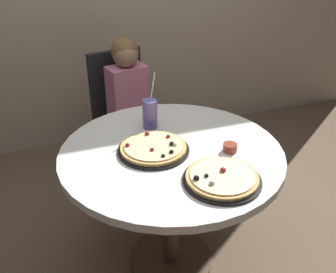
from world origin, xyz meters
TOP-DOWN VIEW (x-y plane):
  - ground_plane at (0.00, 0.00)m, footprint 8.00×8.00m
  - dining_table at (0.00, 0.00)m, footprint 1.11×1.11m
  - chair_wooden at (-0.02, 1.01)m, footprint 0.48×0.48m
  - diner_child at (0.02, 0.83)m, footprint 0.33×0.43m
  - pizza_veggie at (-0.09, 0.02)m, footprint 0.35×0.35m
  - pizza_cheese at (0.12, -0.32)m, footprint 0.34×0.34m
  - soda_cup at (-0.03, 0.27)m, footprint 0.08×0.08m
  - sauce_bowl at (0.27, -0.10)m, footprint 0.07×0.07m

SIDE VIEW (x-z plane):
  - ground_plane at x=0.00m, z-range 0.00..0.00m
  - diner_child at x=0.02m, z-range -0.06..1.02m
  - chair_wooden at x=-0.02m, z-range 0.06..1.01m
  - dining_table at x=0.00m, z-range 0.26..1.01m
  - pizza_cheese at x=0.12m, z-range 0.74..0.79m
  - pizza_veggie at x=-0.09m, z-range 0.74..0.79m
  - sauce_bowl at x=0.27m, z-range 0.75..0.79m
  - soda_cup at x=-0.03m, z-range 0.68..0.98m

